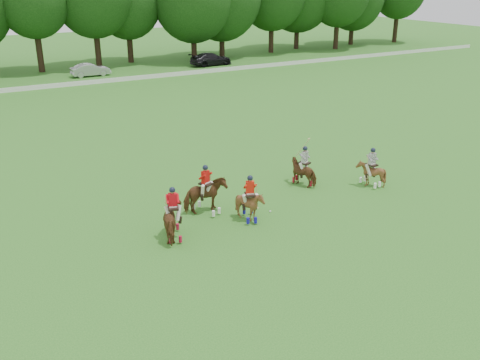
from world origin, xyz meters
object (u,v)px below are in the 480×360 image
polo_red_a (174,220)px  car_right (211,59)px  polo_red_b (206,196)px  polo_stripe_a (304,171)px  polo_red_c (250,204)px  polo_ball (270,211)px  car_mid (90,70)px  polo_stripe_b (371,173)px

polo_red_a → car_right: bearing=61.4°
polo_red_b → polo_stripe_a: 6.19m
polo_red_c → polo_ball: bearing=10.5°
car_mid → polo_red_b: (-4.66, -38.12, 0.19)m
polo_stripe_a → polo_red_b: bearing=-173.6°
polo_stripe_a → polo_ball: (-3.49, -2.14, -0.72)m
polo_stripe_b → car_mid: bearing=96.5°
polo_red_a → polo_red_c: size_ratio=1.07×
polo_red_b → polo_stripe_a: size_ratio=0.89×
polo_red_c → polo_stripe_a: size_ratio=0.81×
car_mid → polo_ball: car_mid is taller
polo_red_c → polo_ball: 1.48m
polo_red_a → polo_red_b: size_ratio=0.98×
polo_red_a → polo_stripe_b: bearing=2.0°
polo_ball → car_mid: bearing=87.1°
car_mid → polo_stripe_b: (4.46, -39.34, 0.06)m
polo_stripe_a → polo_ball: 4.15m
polo_stripe_b → car_right: bearing=75.4°
car_right → polo_ball: 42.94m
car_right → polo_red_a: bearing=148.0°
polo_red_a → polo_stripe_b: (11.43, 0.40, -0.11)m
car_right → polo_stripe_a: polo_stripe_a is taller
car_mid → polo_stripe_b: 39.59m
polo_red_c → polo_stripe_a: (4.75, 2.37, -0.01)m
polo_red_c → polo_stripe_b: size_ratio=1.03×
car_right → polo_red_b: 42.74m
car_mid → polo_ball: size_ratio=46.27×
polo_red_a → polo_red_b: (2.32, 1.62, 0.02)m
car_mid → polo_red_c: bearing=174.6°
polo_red_a → polo_red_b: 2.83m
polo_red_b → polo_red_c: (1.40, -1.68, -0.10)m
polo_red_a → polo_stripe_b: polo_red_a is taller
car_mid → polo_red_a: bearing=169.3°
polo_red_b → polo_red_c: bearing=-50.1°
polo_red_a → polo_red_c: 3.72m
car_mid → polo_red_c: 39.93m
car_mid → polo_stripe_b: size_ratio=1.96×
polo_red_c → car_mid: bearing=85.3°
polo_red_b → car_right: bearing=63.1°
car_mid → polo_stripe_a: bearing=-178.4°
car_mid → car_right: size_ratio=0.80×
car_mid → car_right: 14.68m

